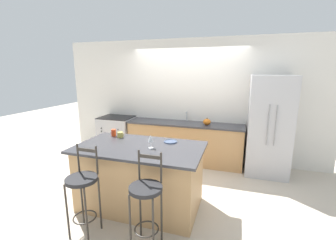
{
  "coord_description": "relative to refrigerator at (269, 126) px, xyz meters",
  "views": [
    {
      "loc": [
        1.09,
        -4.34,
        2.01
      ],
      "look_at": [
        -0.09,
        -0.59,
        1.14
      ],
      "focal_mm": 24.0,
      "sensor_mm": 36.0,
      "label": 1
    }
  ],
  "objects": [
    {
      "name": "bar_stool_near",
      "position": [
        -2.32,
        -2.55,
        -0.35
      ],
      "size": [
        0.38,
        0.38,
        1.13
      ],
      "color": "#332D28",
      "rests_on": "ground_plane"
    },
    {
      "name": "back_counter",
      "position": [
        -1.68,
        0.09,
        -0.52
      ],
      "size": [
        2.54,
        0.62,
        0.89
      ],
      "color": "tan",
      "rests_on": "ground_plane"
    },
    {
      "name": "wine_glass",
      "position": [
        -1.73,
        -1.81,
        0.12
      ],
      "size": [
        0.07,
        0.07,
        0.2
      ],
      "color": "white",
      "rests_on": "kitchen_island"
    },
    {
      "name": "refrigerator",
      "position": [
        0.0,
        0.0,
        0.0
      ],
      "size": [
        0.78,
        0.75,
        1.93
      ],
      "color": "#BCBCC1",
      "rests_on": "ground_plane"
    },
    {
      "name": "oven_range",
      "position": [
        -3.36,
        0.05,
        -0.5
      ],
      "size": [
        0.77,
        0.65,
        0.93
      ],
      "color": "#B7B7BC",
      "rests_on": "ground_plane"
    },
    {
      "name": "bar_stool_far",
      "position": [
        -1.51,
        -2.52,
        -0.35
      ],
      "size": [
        0.38,
        0.38,
        1.13
      ],
      "color": "#332D28",
      "rests_on": "ground_plane"
    },
    {
      "name": "tumbler_cup",
      "position": [
        -2.54,
        -1.44,
        0.03
      ],
      "size": [
        0.08,
        0.08,
        0.11
      ],
      "color": "red",
      "rests_on": "kitchen_island"
    },
    {
      "name": "ground_plane",
      "position": [
        -1.68,
        -0.26,
        -0.97
      ],
      "size": [
        18.0,
        18.0,
        0.0
      ],
      "primitive_type": "plane",
      "color": "beige"
    },
    {
      "name": "wall_back",
      "position": [
        -1.68,
        0.38,
        0.38
      ],
      "size": [
        6.0,
        0.07,
        2.7
      ],
      "color": "silver",
      "rests_on": "ground_plane"
    },
    {
      "name": "pumpkin_decoration",
      "position": [
        -1.2,
        0.04,
        -0.01
      ],
      "size": [
        0.16,
        0.16,
        0.15
      ],
      "color": "orange",
      "rests_on": "back_counter"
    },
    {
      "name": "sink_faucet",
      "position": [
        -1.68,
        0.27,
        0.06
      ],
      "size": [
        0.02,
        0.13,
        0.22
      ],
      "color": "#ADAFB5",
      "rests_on": "back_counter"
    },
    {
      "name": "dinner_plate",
      "position": [
        -1.54,
        -1.47,
        -0.01
      ],
      "size": [
        0.2,
        0.2,
        0.02
      ],
      "color": "#425170",
      "rests_on": "kitchen_island"
    },
    {
      "name": "kitchen_island",
      "position": [
        -1.91,
        -1.78,
        -0.49
      ],
      "size": [
        1.84,
        1.05,
        0.94
      ],
      "color": "tan",
      "rests_on": "ground_plane"
    },
    {
      "name": "coffee_mug",
      "position": [
        -2.4,
        -1.47,
        0.02
      ],
      "size": [
        0.12,
        0.09,
        0.09
      ],
      "color": "#C1B251",
      "rests_on": "kitchen_island"
    }
  ]
}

